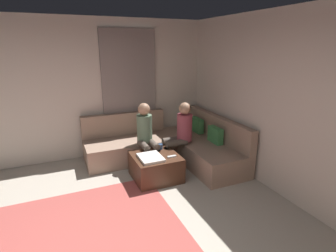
{
  "coord_description": "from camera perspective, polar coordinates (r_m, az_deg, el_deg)",
  "views": [
    {
      "loc": [
        2.37,
        -0.1,
        2.2
      ],
      "look_at": [
        -1.63,
        1.63,
        0.85
      ],
      "focal_mm": 28.23,
      "sensor_mm": 36.0,
      "label": 1
    }
  ],
  "objects": [
    {
      "name": "game_remote",
      "position": [
        4.38,
        0.81,
        -6.6
      ],
      "size": [
        0.05,
        0.15,
        0.02
      ],
      "primitive_type": "cube",
      "color": "white",
      "rests_on": "ottoman"
    },
    {
      "name": "ottoman",
      "position": [
        4.55,
        -2.7,
        -8.75
      ],
      "size": [
        0.76,
        0.76,
        0.42
      ],
      "primitive_type": "cube",
      "color": "#4C2D1E",
      "rests_on": "ground_plane"
    },
    {
      "name": "person_on_couch_back",
      "position": [
        4.88,
        2.55,
        -1.26
      ],
      "size": [
        0.3,
        0.6,
        1.2
      ],
      "rotation": [
        0.0,
        0.0,
        3.14
      ],
      "color": "brown",
      "rests_on": "ground_plane"
    },
    {
      "name": "wall_back",
      "position": [
        3.95,
        27.95,
        2.76
      ],
      "size": [
        6.0,
        0.12,
        2.7
      ],
      "primitive_type": "cube",
      "color": "beige",
      "rests_on": "ground_plane"
    },
    {
      "name": "wall_left",
      "position": [
        5.38,
        -22.17,
        6.84
      ],
      "size": [
        0.12,
        6.0,
        2.7
      ],
      "primitive_type": "cube",
      "color": "beige",
      "rests_on": "ground_plane"
    },
    {
      "name": "area_rug",
      "position": [
        3.39,
        -15.67,
        -23.93
      ],
      "size": [
        2.6,
        2.2,
        0.01
      ],
      "primitive_type": "cube",
      "color": "#AD4C47",
      "rests_on": "ground_plane"
    },
    {
      "name": "person_on_couch_side",
      "position": [
        4.79,
        -4.71,
        -1.64
      ],
      "size": [
        0.6,
        0.3,
        1.2
      ],
      "rotation": [
        0.0,
        0.0,
        -1.57
      ],
      "color": "brown",
      "rests_on": "ground_plane"
    },
    {
      "name": "coffee_mug",
      "position": [
        4.69,
        -1.64,
        -4.47
      ],
      "size": [
        0.08,
        0.08,
        0.1
      ],
      "primitive_type": "cylinder",
      "color": "#334C72",
      "rests_on": "ottoman"
    },
    {
      "name": "sectional_couch",
      "position": [
        5.24,
        0.53,
        -4.31
      ],
      "size": [
        2.1,
        2.55,
        0.87
      ],
      "color": "#9E7F6B",
      "rests_on": "ground_plane"
    },
    {
      "name": "folded_blanket",
      "position": [
        4.33,
        -3.76,
        -6.82
      ],
      "size": [
        0.44,
        0.36,
        0.04
      ],
      "primitive_type": "cube",
      "color": "white",
      "rests_on": "ottoman"
    },
    {
      "name": "curtain_panel",
      "position": [
        5.48,
        -8.28,
        7.03
      ],
      "size": [
        0.06,
        1.1,
        2.5
      ],
      "primitive_type": "cube",
      "color": "gray",
      "rests_on": "ground_plane"
    }
  ]
}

